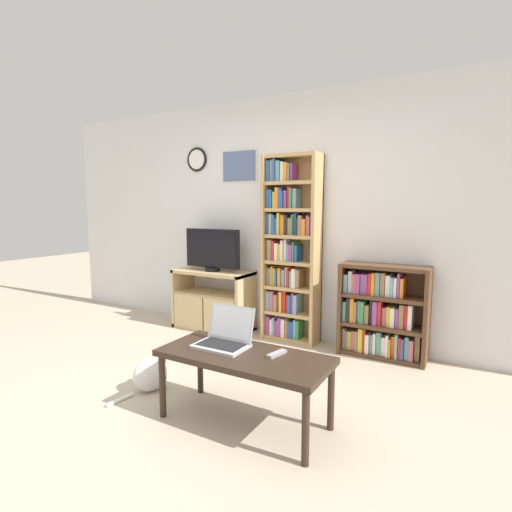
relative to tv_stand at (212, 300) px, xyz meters
The scene contains 10 objects.
ground_plane 1.95m from the tv_stand, 64.91° to the right, with size 18.00×18.00×0.00m, color #BCAD93.
wall_back 1.29m from the tv_stand, 18.76° to the left, with size 6.54×0.09×2.60m.
tv_stand is the anchor object (origin of this frame).
television 0.59m from the tv_stand, ahead, with size 0.71×0.18×0.48m.
bookshelf_tall 1.11m from the tv_stand, ahead, with size 0.60×0.25×1.95m.
bookshelf_short 1.90m from the tv_stand, ahead, with size 0.81×0.28×0.88m.
coffee_table 2.10m from the tv_stand, 48.28° to the right, with size 1.13×0.50×0.48m.
laptop 1.93m from the tv_stand, 51.23° to the right, with size 0.35×0.29×0.26m.
remote_near_laptop 2.18m from the tv_stand, 42.97° to the right, with size 0.08×0.17×0.02m.
cat 1.63m from the tv_stand, 70.91° to the right, with size 0.27×0.51×0.31m.
Camera 1 is at (1.89, -1.94, 1.42)m, focal length 28.00 mm.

